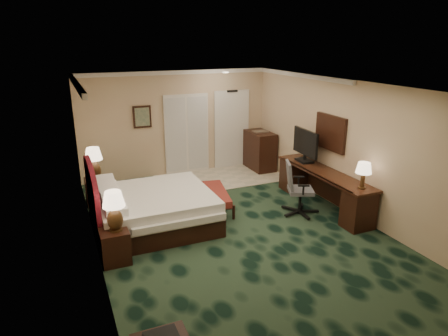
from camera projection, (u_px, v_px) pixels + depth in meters
name	position (u px, v px, depth m)	size (l,w,h in m)	color
floor	(237.00, 231.00, 7.52)	(5.00, 7.50, 0.00)	black
ceiling	(238.00, 86.00, 6.69)	(5.00, 7.50, 0.00)	white
wall_back	(177.00, 123.00, 10.39)	(5.00, 0.00, 2.70)	beige
wall_front	(402.00, 269.00, 3.83)	(5.00, 0.00, 2.70)	beige
wall_left	(91.00, 181.00, 6.17)	(0.00, 7.50, 2.70)	beige
wall_right	(350.00, 148.00, 8.04)	(0.00, 7.50, 2.70)	beige
crown_molding	(238.00, 89.00, 6.71)	(5.00, 7.50, 0.10)	white
tile_patch	(221.00, 178.00, 10.40)	(3.20, 1.70, 0.01)	beige
headboard	(93.00, 197.00, 7.27)	(0.12, 2.00, 1.40)	#4E0A15
entry_door	(231.00, 130.00, 11.03)	(1.02, 0.06, 2.18)	white
closet_doors	(187.00, 134.00, 10.54)	(1.20, 0.06, 2.10)	beige
wall_art	(142.00, 117.00, 9.94)	(0.45, 0.06, 0.55)	#436251
wall_mirror	(330.00, 133.00, 8.49)	(0.05, 0.95, 0.75)	white
bed	(155.00, 210.00, 7.65)	(2.12, 1.96, 0.67)	white
nightstand_near	(115.00, 245.00, 6.43)	(0.44, 0.51, 0.56)	black
nightstand_far	(97.00, 191.00, 8.72)	(0.44, 0.51, 0.55)	black
lamp_near	(114.00, 211.00, 6.23)	(0.35, 0.35, 0.66)	#312211
lamp_far	(94.00, 163.00, 8.56)	(0.37, 0.37, 0.70)	#312211
bed_bench	(215.00, 200.00, 8.37)	(0.45, 1.29, 0.44)	maroon
desk	(323.00, 189.00, 8.53)	(0.59, 2.75, 0.79)	black
tv	(305.00, 146.00, 8.95)	(0.08, 0.95, 0.74)	black
desk_lamp	(363.00, 175.00, 7.37)	(0.29, 0.29, 0.51)	#312211
desk_chair	(301.00, 188.00, 8.13)	(0.65, 0.61, 1.11)	#4E4D59
minibar	(260.00, 151.00, 10.97)	(0.55, 0.99, 1.04)	black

